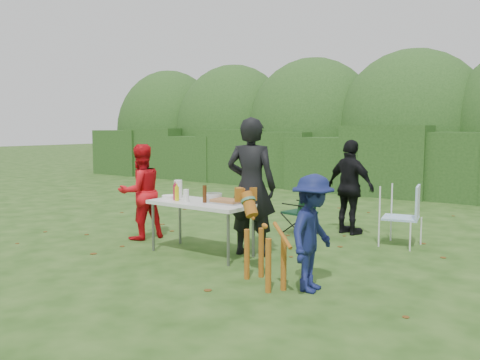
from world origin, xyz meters
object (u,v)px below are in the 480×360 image
Objects in this scene: person_black_puffy at (350,187)px; ketchup_bottle at (175,192)px; child at (313,233)px; folding_table at (202,206)px; mustard_bottle at (177,194)px; person_red_jacket at (141,192)px; paper_towel_roll at (178,189)px; camping_chair at (299,209)px; lawn_chair at (401,215)px; person_cook at (251,187)px; dog at (265,240)px; beer_bottle at (205,194)px.

ketchup_bottle is at bearing 74.92° from person_black_puffy.
child is 5.80× the size of ketchup_bottle.
folding_table is 7.50× the size of mustard_bottle.
mustard_bottle is at bearing 90.09° from person_red_jacket.
ketchup_bottle is at bearing -56.08° from paper_towel_roll.
camping_chair is 0.90× the size of lawn_chair.
paper_towel_roll is at bearing 71.09° from camping_chair.
person_cook is 1.78× the size of dog.
child is at bearing 94.81° from person_red_jacket.
person_cook is 8.69× the size of ketchup_bottle.
person_cook is 2.36m from lawn_chair.
beer_bottle is (-1.39, 0.60, 0.35)m from dog.
person_red_jacket is 1.62× the size of lawn_chair.
lawn_chair is (0.60, 2.78, -0.05)m from dog.
dog is at bearing 65.06° from lawn_chair.
folding_table is 0.20m from beer_bottle.
child is at bearing 132.00° from camping_chair.
ketchup_bottle is at bearing 76.95° from camping_chair.
person_cook reaches higher than folding_table.
ketchup_bottle is (-0.07, 0.04, 0.01)m from mustard_bottle.
mustard_bottle is at bearing -29.75° from ketchup_bottle.
person_red_jacket is at bearing 16.58° from lawn_chair.
folding_table is 0.45m from ketchup_bottle.
person_red_jacket is at bearing 53.25° from camping_chair.
person_red_jacket is at bearing -11.14° from person_cook.
camping_chair is at bearing 53.89° from person_black_puffy.
child is (0.90, -2.99, -0.15)m from person_black_puffy.
child is 2.65m from paper_towel_roll.
person_cook is at bearing -19.46° from dog.
ketchup_bottle is at bearing 150.25° from mustard_bottle.
camping_chair is (-1.56, 2.47, -0.22)m from child.
folding_table is at bearing 86.71° from camping_chair.
child reaches higher than paper_towel_roll.
dog is 2.84m from lawn_chair.
lawn_chair is at bearing 42.00° from ketchup_bottle.
person_cook is at bearing 104.22° from camping_chair.
folding_table is at bearing 13.67° from ketchup_bottle.
person_cook reaches higher than paper_towel_roll.
person_black_puffy is 1.69× the size of lawn_chair.
lawn_chair is at bearing -7.21° from child.
mustard_bottle is 0.83× the size of beer_bottle.
person_cook reaches higher than child.
paper_towel_roll is (-0.21, 0.25, 0.03)m from mustard_bottle.
person_cook is 7.35× the size of paper_towel_roll.
mustard_bottle is (-0.79, -2.09, 0.42)m from camping_chair.
ketchup_bottle is at bearing 29.24° from lawn_chair.
lawn_chair is 3.34m from paper_towel_roll.
child is 6.38× the size of mustard_bottle.
camping_chair is 3.80× the size of ketchup_bottle.
person_cook is 2.17m from person_black_puffy.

